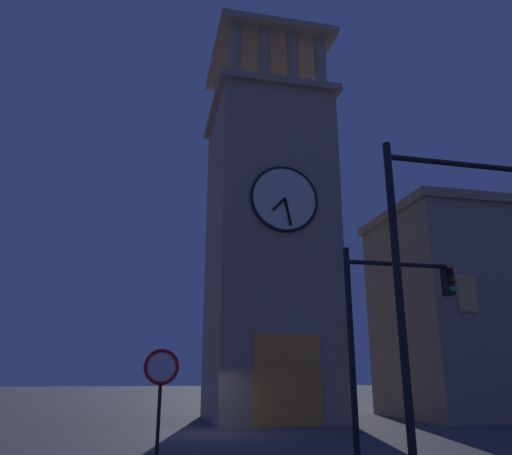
% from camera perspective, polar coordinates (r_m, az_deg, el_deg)
% --- Properties ---
extents(ground_plane, '(200.00, 200.00, 0.00)m').
position_cam_1_polar(ground_plane, '(20.72, -4.98, -22.76)').
color(ground_plane, '#4C4C51').
extents(clocktower, '(6.76, 7.52, 23.69)m').
position_cam_1_polar(clocktower, '(27.38, 1.38, -1.72)').
color(clocktower, gray).
rests_on(clocktower, ground_plane).
extents(traffic_signal_near, '(3.74, 0.41, 6.83)m').
position_cam_1_polar(traffic_signal_near, '(10.60, 21.04, -2.60)').
color(traffic_signal_near, black).
rests_on(traffic_signal_near, ground_plane).
extents(traffic_signal_mid, '(3.12, 0.41, 5.40)m').
position_cam_1_polar(traffic_signal_mid, '(13.35, 14.86, -10.07)').
color(traffic_signal_mid, black).
rests_on(traffic_signal_mid, ground_plane).
extents(no_horn_sign, '(0.78, 0.14, 2.72)m').
position_cam_1_polar(no_horn_sign, '(11.49, -11.00, -16.65)').
color(no_horn_sign, black).
rests_on(no_horn_sign, ground_plane).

